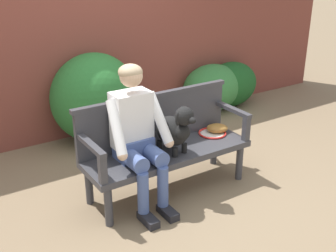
{
  "coord_description": "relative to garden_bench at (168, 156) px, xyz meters",
  "views": [
    {
      "loc": [
        -1.97,
        -3.03,
        2.19
      ],
      "look_at": [
        0.0,
        0.0,
        0.68
      ],
      "focal_mm": 45.34,
      "sensor_mm": 36.0,
      "label": 1
    }
  ],
  "objects": [
    {
      "name": "ground_plane",
      "position": [
        0.0,
        0.0,
        -0.38
      ],
      "size": [
        40.0,
        40.0,
        0.0
      ],
      "primitive_type": "plane",
      "color": "#7A664C"
    },
    {
      "name": "brick_garden_fence",
      "position": [
        0.0,
        1.9,
        0.71
      ],
      "size": [
        8.0,
        0.3,
        2.17
      ],
      "primitive_type": "cube",
      "color": "brown",
      "rests_on": "ground"
    },
    {
      "name": "hedge_bush_mid_right",
      "position": [
        1.75,
        1.54,
        -0.03
      ],
      "size": [
        0.91,
        0.67,
        0.69
      ],
      "primitive_type": "ellipsoid",
      "color": "#337538",
      "rests_on": "ground"
    },
    {
      "name": "hedge_bush_far_left",
      "position": [
        -0.07,
        1.5,
        0.17
      ],
      "size": [
        1.07,
        0.92,
        1.09
      ],
      "primitive_type": "ellipsoid",
      "color": "#286B2D",
      "rests_on": "ground"
    },
    {
      "name": "hedge_bush_far_right",
      "position": [
        2.12,
        1.54,
        -0.04
      ],
      "size": [
        0.87,
        0.58,
        0.67
      ],
      "primitive_type": "ellipsoid",
      "color": "#194C1E",
      "rests_on": "ground"
    },
    {
      "name": "garden_bench",
      "position": [
        0.0,
        0.0,
        0.0
      ],
      "size": [
        1.63,
        0.53,
        0.43
      ],
      "color": "#38383D",
      "rests_on": "ground"
    },
    {
      "name": "bench_backrest",
      "position": [
        0.0,
        0.24,
        0.31
      ],
      "size": [
        1.67,
        0.06,
        0.5
      ],
      "color": "#38383D",
      "rests_on": "garden_bench"
    },
    {
      "name": "bench_armrest_left_end",
      "position": [
        -0.77,
        -0.09,
        0.26
      ],
      "size": [
        0.06,
        0.53,
        0.28
      ],
      "color": "#38383D",
      "rests_on": "garden_bench"
    },
    {
      "name": "bench_armrest_right_end",
      "position": [
        0.77,
        -0.09,
        0.26
      ],
      "size": [
        0.06,
        0.53,
        0.28
      ],
      "color": "#38383D",
      "rests_on": "garden_bench"
    },
    {
      "name": "person_seated",
      "position": [
        -0.34,
        -0.02,
        0.33
      ],
      "size": [
        0.56,
        0.67,
        1.3
      ],
      "color": "black",
      "rests_on": "ground"
    },
    {
      "name": "dog_on_bench",
      "position": [
        0.03,
        -0.07,
        0.3
      ],
      "size": [
        0.3,
        0.48,
        0.48
      ],
      "color": "black",
      "rests_on": "garden_bench"
    },
    {
      "name": "tennis_racket",
      "position": [
        0.6,
        0.1,
        0.07
      ],
      "size": [
        0.37,
        0.58,
        0.03
      ],
      "color": "red",
      "rests_on": "garden_bench"
    },
    {
      "name": "baseball_glove",
      "position": [
        0.66,
        0.08,
        0.1
      ],
      "size": [
        0.28,
        0.26,
        0.09
      ],
      "primitive_type": "ellipsoid",
      "rotation": [
        0.0,
        0.0,
        -0.59
      ],
      "color": "#9E6B2D",
      "rests_on": "garden_bench"
    }
  ]
}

